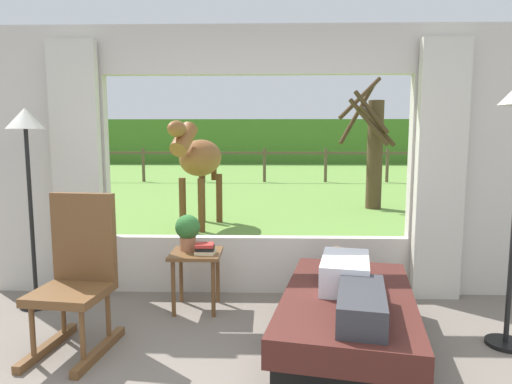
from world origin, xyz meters
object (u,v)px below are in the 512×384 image
Objects in this scene: reclining_person at (350,282)px; book_stack at (205,249)px; rocking_chair at (78,274)px; potted_plant at (188,230)px; floor_lamp_left at (27,148)px; horse at (199,159)px; recliner_sofa at (348,320)px; pasture_tree at (373,148)px; side_table at (196,262)px.

book_stack is (-1.12, 0.72, 0.04)m from reclining_person.
rocking_chair reaches higher than potted_plant.
floor_lamp_left is (-1.38, -0.03, 0.73)m from potted_plant.
potted_plant is at bearing 110.13° from horse.
recliner_sofa is 6.54m from pasture_tree.
floor_lamp_left is at bearing 176.77° from book_stack.
horse is at bearing 98.00° from side_table.
side_table is at bearing 158.39° from reclining_person.
book_stack is 0.10× the size of floor_lamp_left.
rocking_chair is 1.05m from side_table.
horse reaches higher than potted_plant.
floor_lamp_left is at bearing -127.83° from pasture_tree.
recliner_sofa is at bearing 7.12° from rocking_chair.
potted_plant is at bearing 57.55° from rocking_chair.
rocking_chair is 1.04m from potted_plant.
recliner_sofa is at bearing -104.35° from pasture_tree.
floor_lamp_left is at bearing 140.68° from rocking_chair.
rocking_chair reaches higher than book_stack.
side_table is at bearing -1.04° from floor_lamp_left.
reclining_person reaches higher than side_table.
horse is (0.25, 4.21, 0.61)m from rocking_chair.
recliner_sofa is 1.35m from book_stack.
rocking_chair is 7.23m from pasture_tree.
horse reaches higher than reclining_person.
floor_lamp_left reaches higher than book_stack.
book_stack is (-1.12, 0.67, 0.35)m from recliner_sofa.
recliner_sofa is 3.55× the size of side_table.
book_stack is 6.25m from pasture_tree.
potted_plant is 0.18× the size of horse.
potted_plant is (-1.28, 0.79, 0.48)m from recliner_sofa.
reclining_person is at bearing 5.67° from rocking_chair.
potted_plant reaches higher than book_stack.
potted_plant is at bearing 158.14° from reclining_person.
pasture_tree reaches higher than reclining_person.
book_stack is at bearing -3.23° from floor_lamp_left.
rocking_chair is 0.62× the size of horse.
book_stack is 0.06× the size of pasture_tree.
reclining_person is 4.63m from horse.
horse is at bearing -148.18° from pasture_tree.
pasture_tree is (2.72, 5.58, 0.72)m from book_stack.
horse is at bearing 123.34° from recliner_sofa.
recliner_sofa is 1.59m from potted_plant.
pasture_tree is (2.80, 5.52, 0.86)m from side_table.
floor_lamp_left reaches higher than horse.
reclining_person is 1.94m from rocking_chair.
recliner_sofa is at bearing -31.74° from potted_plant.
floor_lamp_left is (-2.67, 0.76, 1.21)m from recliner_sofa.
reclining_person is 1.28× the size of rocking_chair.
side_table is 6.25m from pasture_tree.
rocking_chair is at bearing -129.54° from potted_plant.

